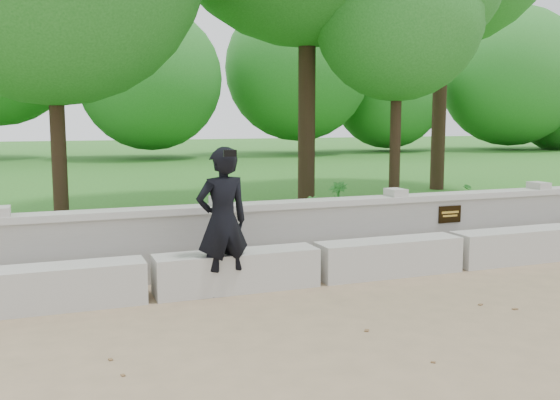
# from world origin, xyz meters

# --- Properties ---
(lawn) EXTENTS (40.00, 22.00, 0.25)m
(lawn) POSITION_xyz_m (0.00, 14.00, 0.12)
(lawn) COLOR #2C5C1C
(lawn) RESTS_ON ground
(concrete_bench) EXTENTS (11.90, 0.45, 0.45)m
(concrete_bench) POSITION_xyz_m (0.00, 1.90, 0.22)
(concrete_bench) COLOR #B4B1AA
(concrete_bench) RESTS_ON ground
(parapet_wall) EXTENTS (12.50, 0.35, 0.90)m
(parapet_wall) POSITION_xyz_m (0.00, 2.60, 0.46)
(parapet_wall) COLOR #A9A6A0
(parapet_wall) RESTS_ON ground
(man_main) EXTENTS (0.65, 0.59, 1.66)m
(man_main) POSITION_xyz_m (-3.21, 1.76, 0.83)
(man_main) COLOR black
(man_main) RESTS_ON ground
(tree_near_right) EXTENTS (3.01, 3.01, 5.24)m
(tree_near_right) POSITION_xyz_m (0.94, 5.03, 3.98)
(tree_near_right) COLOR #382619
(tree_near_right) RESTS_ON lawn
(shrub_a) EXTENTS (0.39, 0.44, 0.69)m
(shrub_a) POSITION_xyz_m (-2.70, 3.30, 0.59)
(shrub_a) COLOR #2B7929
(shrub_a) RESTS_ON lawn
(shrub_b) EXTENTS (0.37, 0.38, 0.54)m
(shrub_b) POSITION_xyz_m (-1.24, 3.71, 0.52)
(shrub_b) COLOR #2B7929
(shrub_b) RESTS_ON lawn
(shrub_c) EXTENTS (0.78, 0.77, 0.65)m
(shrub_c) POSITION_xyz_m (1.48, 3.30, 0.58)
(shrub_c) COLOR #2B7929
(shrub_c) RESTS_ON lawn
(shrub_d) EXTENTS (0.45, 0.45, 0.60)m
(shrub_d) POSITION_xyz_m (-0.22, 5.00, 0.55)
(shrub_d) COLOR #2B7929
(shrub_d) RESTS_ON lawn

